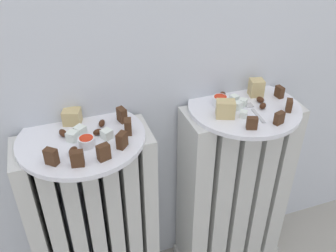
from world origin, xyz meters
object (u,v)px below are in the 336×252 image
object	(u,v)px
fork	(254,111)
radiator_left	(96,227)
radiator_right	(233,191)
plate_left	(82,138)
plate_right	(244,107)
jam_bowl_left	(87,141)
jam_bowl_right	(220,100)

from	to	relation	value
fork	radiator_left	bearing A→B (deg)	175.15
radiator_right	plate_left	bearing A→B (deg)	180.00
plate_right	jam_bowl_left	bearing A→B (deg)	-174.11
radiator_left	radiator_right	distance (m)	0.44
plate_right	jam_bowl_right	world-z (taller)	jam_bowl_right
radiator_right	plate_right	world-z (taller)	plate_right
jam_bowl_left	jam_bowl_right	size ratio (longest dim) A/B	0.92
radiator_right	plate_right	distance (m)	0.32
radiator_left	jam_bowl_right	distance (m)	0.51
fork	jam_bowl_left	bearing A→B (deg)	-179.14
jam_bowl_left	jam_bowl_right	bearing A→B (deg)	10.65
plate_right	radiator_left	bearing A→B (deg)	-180.00
radiator_right	jam_bowl_left	distance (m)	0.55
radiator_left	plate_left	world-z (taller)	plate_left
jam_bowl_left	fork	world-z (taller)	jam_bowl_left
radiator_left	jam_bowl_left	world-z (taller)	jam_bowl_left
jam_bowl_left	jam_bowl_right	distance (m)	0.38
plate_right	jam_bowl_left	xyz separation A→B (m)	(-0.44, -0.05, 0.02)
jam_bowl_left	fork	bearing A→B (deg)	0.86
radiator_right	fork	world-z (taller)	fork
jam_bowl_right	plate_left	bearing A→B (deg)	-176.19
radiator_right	plate_right	bearing A→B (deg)	75.96
radiator_left	fork	bearing A→B (deg)	-4.85
radiator_right	jam_bowl_right	size ratio (longest dim) A/B	14.64
jam_bowl_left	plate_left	bearing A→B (deg)	98.96
plate_right	jam_bowl_left	distance (m)	0.44
plate_left	fork	distance (m)	0.45
radiator_right	radiator_left	bearing A→B (deg)	180.00
radiator_right	plate_left	world-z (taller)	plate_left
radiator_right	jam_bowl_right	world-z (taller)	jam_bowl_right
plate_left	fork	bearing A→B (deg)	-4.85
radiator_right	fork	xyz separation A→B (m)	(0.01, -0.04, 0.32)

